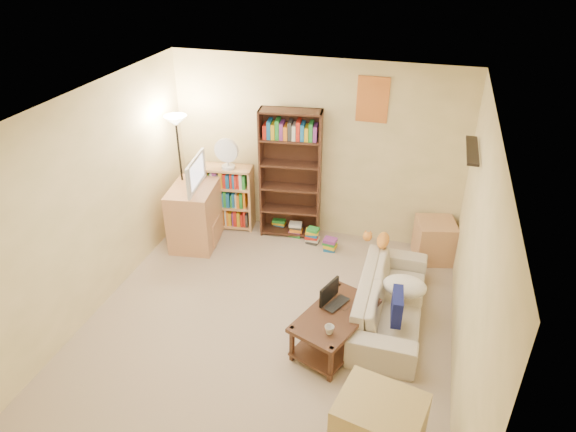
% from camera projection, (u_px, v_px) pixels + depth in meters
% --- Properties ---
extents(room, '(4.50, 4.54, 2.52)m').
position_uv_depth(room, '(262.00, 201.00, 4.92)').
color(room, tan).
rests_on(room, ground).
extents(sofa, '(1.82, 0.72, 0.53)m').
position_uv_depth(sofa, '(390.00, 300.00, 5.75)').
color(sofa, '#BDB29D').
rests_on(sofa, ground).
extents(navy_pillow, '(0.14, 0.36, 0.31)m').
position_uv_depth(navy_pillow, '(397.00, 306.00, 5.28)').
color(navy_pillow, '#131854').
rests_on(navy_pillow, sofa).
extents(cream_blanket, '(0.49, 0.35, 0.21)m').
position_uv_depth(cream_blanket, '(405.00, 286.00, 5.66)').
color(cream_blanket, silver).
rests_on(cream_blanket, sofa).
extents(tabby_cat, '(0.41, 0.15, 0.14)m').
position_uv_depth(tabby_cat, '(380.00, 240.00, 6.22)').
color(tabby_cat, orange).
rests_on(tabby_cat, sofa).
extents(coffee_table, '(0.87, 1.12, 0.44)m').
position_uv_depth(coffee_table, '(335.00, 325.00, 5.36)').
color(coffee_table, '#46271B').
rests_on(coffee_table, ground).
extents(laptop, '(0.47, 0.45, 0.02)m').
position_uv_depth(laptop, '(340.00, 306.00, 5.37)').
color(laptop, black).
rests_on(laptop, coffee_table).
extents(laptop_screen, '(0.13, 0.31, 0.22)m').
position_uv_depth(laptop_screen, '(329.00, 292.00, 5.39)').
color(laptop_screen, white).
rests_on(laptop_screen, laptop).
extents(mug, '(0.11, 0.11, 0.09)m').
position_uv_depth(mug, '(329.00, 330.00, 5.01)').
color(mug, silver).
rests_on(mug, coffee_table).
extents(tv_remote, '(0.07, 0.18, 0.02)m').
position_uv_depth(tv_remote, '(361.00, 301.00, 5.45)').
color(tv_remote, black).
rests_on(tv_remote, coffee_table).
extents(tv_stand, '(0.68, 0.87, 0.86)m').
position_uv_depth(tv_stand, '(195.00, 215.00, 7.09)').
color(tv_stand, tan).
rests_on(tv_stand, ground).
extents(television, '(0.76, 0.30, 0.42)m').
position_uv_depth(television, '(191.00, 173.00, 6.77)').
color(television, black).
rests_on(television, tv_stand).
extents(tall_bookshelf, '(0.86, 0.38, 1.85)m').
position_uv_depth(tall_bookshelf, '(290.00, 172.00, 7.01)').
color(tall_bookshelf, '#432319').
rests_on(tall_bookshelf, ground).
extents(short_bookshelf, '(0.78, 0.39, 0.96)m').
position_uv_depth(short_bookshelf, '(228.00, 197.00, 7.45)').
color(short_bookshelf, tan).
rests_on(short_bookshelf, ground).
extents(desk_fan, '(0.34, 0.19, 0.45)m').
position_uv_depth(desk_fan, '(227.00, 153.00, 7.05)').
color(desk_fan, silver).
rests_on(desk_fan, short_bookshelf).
extents(floor_lamp, '(0.30, 0.30, 1.78)m').
position_uv_depth(floor_lamp, '(178.00, 142.00, 6.80)').
color(floor_lamp, black).
rests_on(floor_lamp, ground).
extents(side_table, '(0.59, 0.59, 0.56)m').
position_uv_depth(side_table, '(434.00, 240.00, 6.81)').
color(side_table, tan).
rests_on(side_table, ground).
extents(end_cabinet, '(0.79, 0.70, 0.57)m').
position_uv_depth(end_cabinet, '(379.00, 427.00, 4.27)').
color(end_cabinet, tan).
rests_on(end_cabinet, ground).
extents(book_stacks, '(1.03, 0.53, 0.24)m').
position_uv_depth(book_stacks, '(305.00, 233.00, 7.30)').
color(book_stacks, red).
rests_on(book_stacks, ground).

